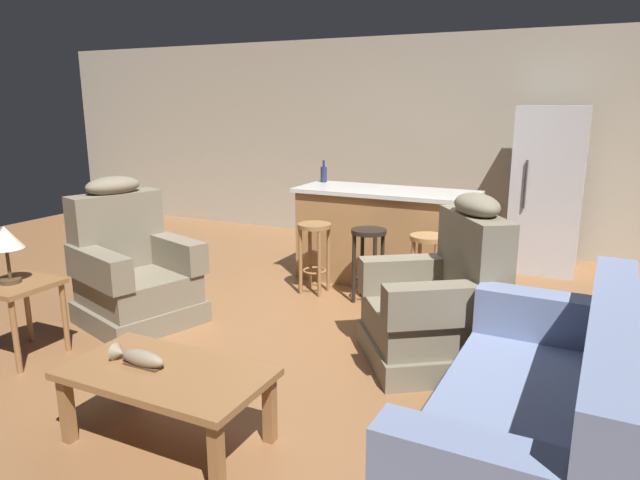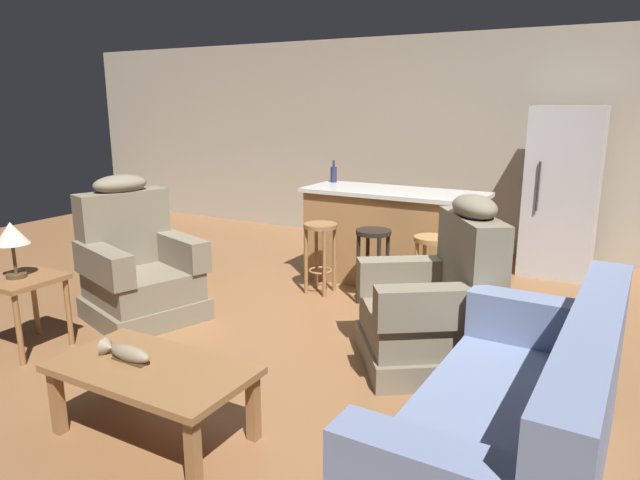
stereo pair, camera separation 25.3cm
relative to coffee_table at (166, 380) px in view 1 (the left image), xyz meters
The scene contains 15 objects.
ground_plane 1.89m from the coffee_table, 87.61° to the left, with size 12.00×12.00×0.00m.
back_wall 5.07m from the coffee_table, 89.11° to the left, with size 12.00×0.05×2.60m.
coffee_table is the anchor object (origin of this frame).
fish_figurine 0.20m from the coffee_table, behind, with size 0.34×0.10×0.10m.
couch 1.88m from the coffee_table, 14.30° to the left, with size 0.88×1.92×0.94m.
recliner_near_lamp 1.94m from the coffee_table, 138.63° to the left, with size 1.06×1.06×1.20m.
recliner_near_island 1.94m from the coffee_table, 56.88° to the left, with size 1.17×1.17×1.20m.
end_table 1.70m from the coffee_table, 167.00° to the left, with size 0.48×0.48×0.56m.
table_lamp 1.79m from the coffee_table, 168.05° to the left, with size 0.24×0.24×0.41m.
kitchen_island 3.21m from the coffee_table, 88.62° to the left, with size 1.80×0.70×0.95m.
bar_stool_left 2.61m from the coffee_table, 98.90° to the left, with size 0.32×0.32×0.68m.
bar_stool_middle 2.58m from the coffee_table, 86.75° to the left, with size 0.32×0.32×0.68m.
bar_stool_right 2.67m from the coffee_table, 74.89° to the left, with size 0.32×0.32×0.68m.
refrigerator 4.68m from the coffee_table, 71.37° to the left, with size 0.70×0.69×1.76m.
bottle_tall_green 3.56m from the coffee_table, 101.77° to the left, with size 0.07×0.07×0.24m.
Camera 1 is at (1.87, -3.98, 1.80)m, focal length 32.00 mm.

